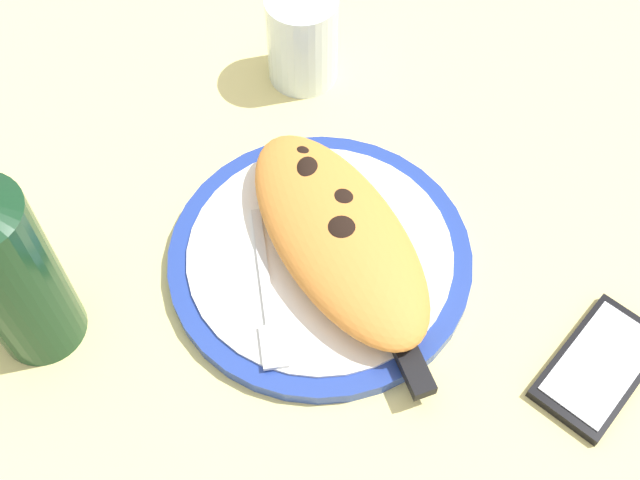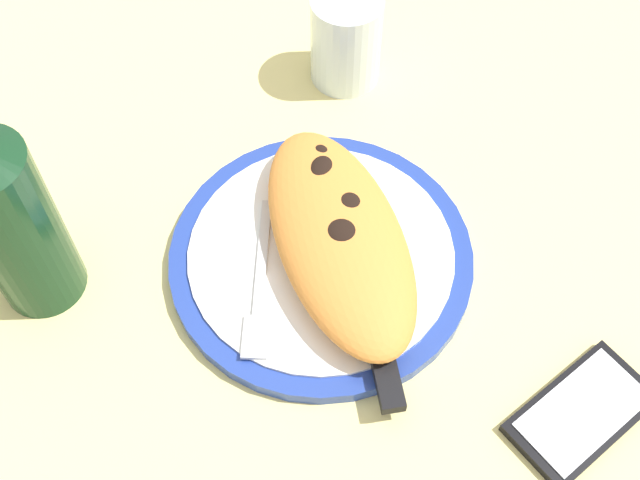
{
  "view_description": "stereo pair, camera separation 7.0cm",
  "coord_description": "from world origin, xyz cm",
  "px_view_note": "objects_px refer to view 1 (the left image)",
  "views": [
    {
      "loc": [
        37.62,
        -6.92,
        63.06
      ],
      "look_at": [
        0.0,
        0.0,
        3.79
      ],
      "focal_mm": 44.63,
      "sensor_mm": 36.0,
      "label": 1
    },
    {
      "loc": [
        38.25,
        0.09,
        63.06
      ],
      "look_at": [
        0.0,
        0.0,
        3.79
      ],
      "focal_mm": 44.63,
      "sensor_mm": 36.0,
      "label": 2
    }
  ],
  "objects_px": {
    "calzone": "(338,234)",
    "smartphone": "(600,366)",
    "water_glass": "(302,44)",
    "plate": "(320,257)",
    "wine_bottle": "(6,267)",
    "knife": "(387,312)",
    "fork": "(268,300)"
  },
  "relations": [
    {
      "from": "calzone",
      "to": "smartphone",
      "type": "bearing_deg",
      "value": 53.15
    },
    {
      "from": "calzone",
      "to": "water_glass",
      "type": "bearing_deg",
      "value": 177.78
    },
    {
      "from": "plate",
      "to": "smartphone",
      "type": "relative_size",
      "value": 2.02
    },
    {
      "from": "wine_bottle",
      "to": "knife",
      "type": "bearing_deg",
      "value": 80.28
    },
    {
      "from": "plate",
      "to": "water_glass",
      "type": "relative_size",
      "value": 2.74
    },
    {
      "from": "calzone",
      "to": "fork",
      "type": "height_order",
      "value": "calzone"
    },
    {
      "from": "plate",
      "to": "water_glass",
      "type": "bearing_deg",
      "value": 173.94
    },
    {
      "from": "calzone",
      "to": "wine_bottle",
      "type": "bearing_deg",
      "value": -85.01
    },
    {
      "from": "smartphone",
      "to": "water_glass",
      "type": "height_order",
      "value": "water_glass"
    },
    {
      "from": "fork",
      "to": "knife",
      "type": "bearing_deg",
      "value": 72.45
    },
    {
      "from": "fork",
      "to": "water_glass",
      "type": "relative_size",
      "value": 1.6
    },
    {
      "from": "plate",
      "to": "knife",
      "type": "height_order",
      "value": "knife"
    },
    {
      "from": "calzone",
      "to": "fork",
      "type": "bearing_deg",
      "value": -58.86
    },
    {
      "from": "calzone",
      "to": "smartphone",
      "type": "relative_size",
      "value": 1.98
    },
    {
      "from": "knife",
      "to": "smartphone",
      "type": "distance_m",
      "value": 0.19
    },
    {
      "from": "plate",
      "to": "calzone",
      "type": "relative_size",
      "value": 1.02
    },
    {
      "from": "water_glass",
      "to": "wine_bottle",
      "type": "distance_m",
      "value": 0.39
    },
    {
      "from": "calzone",
      "to": "fork",
      "type": "xyz_separation_m",
      "value": [
        0.04,
        -0.07,
        -0.02
      ]
    },
    {
      "from": "knife",
      "to": "smartphone",
      "type": "relative_size",
      "value": 1.68
    },
    {
      "from": "calzone",
      "to": "smartphone",
      "type": "height_order",
      "value": "calzone"
    },
    {
      "from": "fork",
      "to": "plate",
      "type": "bearing_deg",
      "value": 127.73
    },
    {
      "from": "calzone",
      "to": "fork",
      "type": "relative_size",
      "value": 1.68
    },
    {
      "from": "plate",
      "to": "calzone",
      "type": "height_order",
      "value": "calzone"
    },
    {
      "from": "calzone",
      "to": "water_glass",
      "type": "height_order",
      "value": "water_glass"
    },
    {
      "from": "knife",
      "to": "water_glass",
      "type": "height_order",
      "value": "water_glass"
    },
    {
      "from": "wine_bottle",
      "to": "calzone",
      "type": "bearing_deg",
      "value": 94.99
    },
    {
      "from": "fork",
      "to": "wine_bottle",
      "type": "xyz_separation_m",
      "value": [
        -0.02,
        -0.2,
        0.08
      ]
    },
    {
      "from": "smartphone",
      "to": "water_glass",
      "type": "distance_m",
      "value": 0.43
    },
    {
      "from": "calzone",
      "to": "knife",
      "type": "bearing_deg",
      "value": 21.4
    },
    {
      "from": "calzone",
      "to": "wine_bottle",
      "type": "relative_size",
      "value": 1.05
    },
    {
      "from": "fork",
      "to": "smartphone",
      "type": "distance_m",
      "value": 0.29
    },
    {
      "from": "fork",
      "to": "smartphone",
      "type": "xyz_separation_m",
      "value": [
        0.11,
        0.27,
        -0.01
      ]
    }
  ]
}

